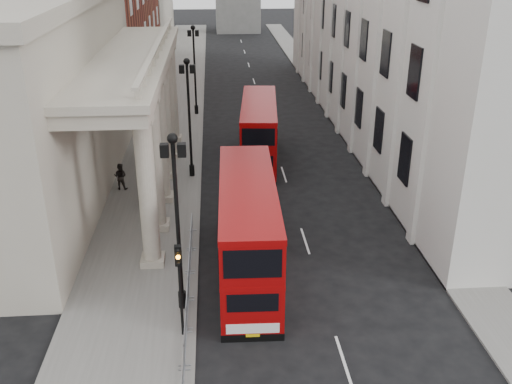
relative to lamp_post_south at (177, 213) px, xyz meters
name	(u,v)px	position (x,y,z in m)	size (l,w,h in m)	color
ground	(194,368)	(0.60, -4.00, -4.91)	(260.00, 260.00, 0.00)	black
sidewalk_west	(168,134)	(-2.40, 26.00, -4.85)	(6.00, 140.00, 0.12)	slate
sidewalk_east	(354,129)	(14.10, 26.00, -4.85)	(3.00, 140.00, 0.12)	slate
kerb	(202,133)	(0.55, 26.00, -4.84)	(0.20, 140.00, 0.14)	slate
portico_building	(29,105)	(-9.90, 14.00, 1.09)	(9.00, 28.00, 12.00)	#A59B8A
lamp_post_south	(177,213)	(0.00, 0.00, 0.00)	(1.05, 0.44, 8.32)	black
lamp_post_mid	(189,110)	(0.00, 16.00, 0.00)	(1.05, 0.44, 8.32)	black
lamp_post_north	(194,64)	(0.00, 32.00, 0.00)	(1.05, 0.44, 8.32)	black
traffic_light	(179,274)	(0.10, -2.02, -1.80)	(0.28, 0.33, 4.30)	black
crowd_barriers	(186,320)	(0.25, -1.77, -4.24)	(0.50, 18.75, 1.10)	gray
bus_near	(248,228)	(3.19, 2.98, -2.38)	(3.01, 11.28, 4.84)	#8D0607
bus_far	(259,130)	(5.04, 19.14, -2.54)	(3.45, 10.71, 4.55)	#940607
pedestrian_a	(147,194)	(-2.63, 11.06, -3.93)	(0.63, 0.41, 1.73)	black
pedestrian_b	(120,176)	(-4.70, 13.96, -3.88)	(0.88, 0.69, 1.82)	black
pedestrian_c	(169,145)	(-1.85, 19.98, -3.84)	(0.93, 0.61, 1.91)	black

